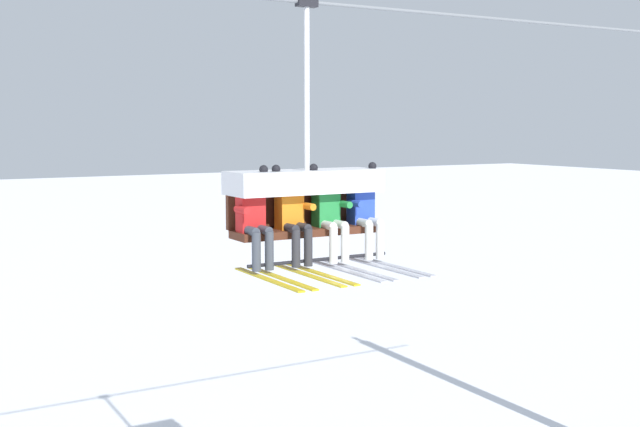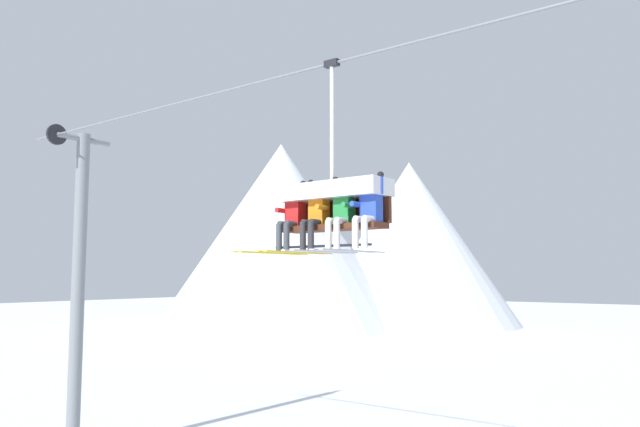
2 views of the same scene
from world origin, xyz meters
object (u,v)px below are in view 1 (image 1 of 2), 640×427
skier_red (255,218)px  chairlift_chair (304,191)px  skier_orange (293,216)px  skier_green (330,213)px  skier_blue (366,211)px

skier_red → chairlift_chair: bearing=14.6°
skier_orange → chairlift_chair: bearing=37.6°
chairlift_chair → skier_green: (0.27, -0.21, -0.30)m
chairlift_chair → skier_orange: (-0.28, -0.21, -0.30)m
chairlift_chair → skier_orange: 0.46m
chairlift_chair → skier_orange: bearing=-142.4°
skier_red → skier_orange: bearing=0.0°
skier_blue → skier_green: bearing=180.0°
chairlift_chair → skier_red: bearing=-165.4°
skier_red → skier_blue: 1.65m
skier_red → skier_orange: 0.54m
skier_orange → skier_green: (0.55, 0.00, 0.00)m
chairlift_chair → skier_red: (-0.82, -0.21, -0.30)m
skier_red → skier_green: bearing=0.0°
skier_green → skier_red: bearing=180.0°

